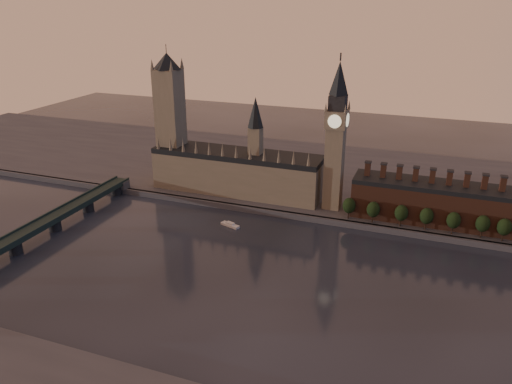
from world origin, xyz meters
TOP-DOWN VIEW (x-y plane):
  - ground at (0.00, 0.00)m, footprint 900.00×900.00m
  - north_bank at (0.00, 178.04)m, footprint 900.00×182.00m
  - palace_of_westminster at (-64.41, 114.91)m, footprint 130.00×30.30m
  - victoria_tower at (-120.00, 115.00)m, footprint 24.00×24.00m
  - big_ben at (10.00, 110.00)m, footprint 15.00×15.00m
  - chimney_block at (80.00, 110.00)m, footprint 110.00×25.00m
  - embankment_tree_0 at (24.78, 94.61)m, footprint 8.60×8.60m
  - embankment_tree_1 at (41.00, 93.63)m, footprint 8.60×8.60m
  - embankment_tree_2 at (58.89, 94.27)m, footprint 8.60×8.60m
  - embankment_tree_3 at (74.53, 94.89)m, footprint 8.60×8.60m
  - embankment_tree_4 at (90.75, 94.05)m, footprint 8.60×8.60m
  - embankment_tree_5 at (107.69, 95.00)m, footprint 8.60×8.60m
  - embankment_tree_6 at (119.79, 94.35)m, footprint 8.60×8.60m
  - westminster_bridge at (-155.00, -2.70)m, footprint 14.00×200.00m
  - river_boat at (-48.87, 63.11)m, footprint 14.36×8.17m

SIDE VIEW (x-z plane):
  - ground at x=0.00m, z-range 0.00..0.00m
  - river_boat at x=-48.87m, z-range -0.32..2.44m
  - north_bank at x=0.00m, z-range 0.00..4.00m
  - westminster_bridge at x=-155.00m, z-range 1.66..13.21m
  - embankment_tree_0 at x=24.78m, z-range 6.03..20.91m
  - embankment_tree_1 at x=41.00m, z-range 6.03..20.91m
  - embankment_tree_2 at x=58.89m, z-range 6.03..20.91m
  - embankment_tree_3 at x=74.53m, z-range 6.03..20.91m
  - embankment_tree_4 at x=90.75m, z-range 6.03..20.91m
  - embankment_tree_5 at x=107.69m, z-range 6.03..20.91m
  - embankment_tree_6 at x=119.79m, z-range 6.03..20.91m
  - chimney_block at x=80.00m, z-range -0.68..36.32m
  - palace_of_westminster at x=-64.41m, z-range -15.37..58.63m
  - big_ben at x=10.00m, z-range 3.33..110.33m
  - victoria_tower at x=-120.00m, z-range 5.09..113.09m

